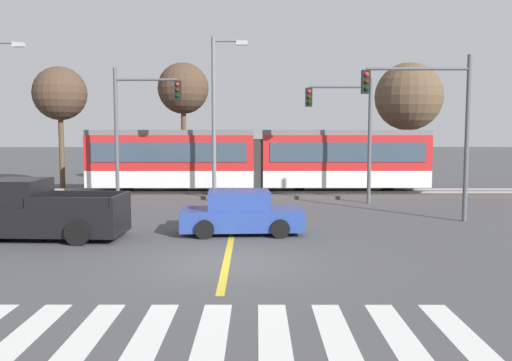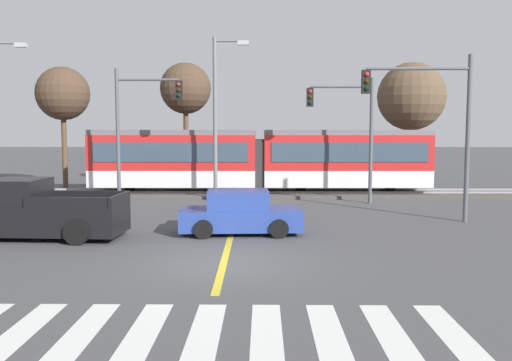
{
  "view_description": "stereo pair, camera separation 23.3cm",
  "coord_description": "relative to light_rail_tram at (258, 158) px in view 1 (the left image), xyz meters",
  "views": [
    {
      "loc": [
        0.73,
        -14.48,
        3.61
      ],
      "look_at": [
        0.84,
        6.94,
        1.6
      ],
      "focal_mm": 38.0,
      "sensor_mm": 36.0,
      "label": 1
    },
    {
      "loc": [
        0.96,
        -14.48,
        3.61
      ],
      "look_at": [
        0.84,
        6.94,
        1.6
      ],
      "focal_mm": 38.0,
      "sensor_mm": 36.0,
      "label": 2
    }
  ],
  "objects": [
    {
      "name": "traffic_light_far_right",
      "position": [
        4.37,
        -3.44,
        1.96
      ],
      "size": [
        3.25,
        0.38,
        6.12
      ],
      "color": "#515459",
      "rests_on": "ground"
    },
    {
      "name": "crosswalk_stripe_7",
      "position": [
        2.29,
        -20.43,
        -2.04
      ],
      "size": [
        0.58,
        2.8,
        0.01
      ],
      "primitive_type": "cube",
      "rotation": [
        0.0,
        0.0,
        -0.01
      ],
      "color": "silver",
      "rests_on": "ground"
    },
    {
      "name": "light_rail_tram",
      "position": [
        0.0,
        0.0,
        0.0
      ],
      "size": [
        18.5,
        2.64,
        3.43
      ],
      "color": "silver",
      "rests_on": "track_bed"
    },
    {
      "name": "street_lamp_centre",
      "position": [
        -2.09,
        -2.69,
        2.57
      ],
      "size": [
        1.8,
        0.28,
        8.18
      ],
      "color": "slate",
      "rests_on": "ground"
    },
    {
      "name": "rail_far",
      "position": [
        -1.01,
        0.73,
        -1.82
      ],
      "size": [
        120.0,
        0.08,
        0.1
      ],
      "primitive_type": "cube",
      "color": "#939399",
      "rests_on": "track_bed"
    },
    {
      "name": "crosswalk_stripe_3",
      "position": [
        -2.11,
        -20.4,
        -2.04
      ],
      "size": [
        0.58,
        2.8,
        0.01
      ],
      "primitive_type": "cube",
      "rotation": [
        0.0,
        0.0,
        -0.01
      ],
      "color": "silver",
      "rests_on": "ground"
    },
    {
      "name": "traffic_light_far_left",
      "position": [
        -5.87,
        -3.64,
        2.18
      ],
      "size": [
        3.25,
        0.38,
        6.57
      ],
      "color": "#515459",
      "rests_on": "ground"
    },
    {
      "name": "sedan_crossing",
      "position": [
        -0.69,
        -11.29,
        -1.35
      ],
      "size": [
        4.27,
        2.06,
        1.52
      ],
      "color": "#284293",
      "rests_on": "ground"
    },
    {
      "name": "crosswalk_stripe_2",
      "position": [
        -3.21,
        -20.39,
        -2.04
      ],
      "size": [
        0.58,
        2.8,
        0.01
      ],
      "primitive_type": "cube",
      "rotation": [
        0.0,
        0.0,
        -0.01
      ],
      "color": "silver",
      "rests_on": "ground"
    },
    {
      "name": "bare_tree_far_west",
      "position": [
        -12.21,
        3.87,
        3.75
      ],
      "size": [
        3.3,
        3.3,
        7.5
      ],
      "color": "brown",
      "rests_on": "ground"
    },
    {
      "name": "rail_near",
      "position": [
        -1.01,
        -0.71,
        -1.82
      ],
      "size": [
        120.0,
        0.08,
        0.1
      ],
      "primitive_type": "cube",
      "color": "#939399",
      "rests_on": "track_bed"
    },
    {
      "name": "crosswalk_stripe_8",
      "position": [
        3.39,
        -20.44,
        -2.04
      ],
      "size": [
        0.58,
        2.8,
        0.01
      ],
      "primitive_type": "cube",
      "rotation": [
        0.0,
        0.0,
        -0.01
      ],
      "color": "silver",
      "rests_on": "ground"
    },
    {
      "name": "lane_centre_line",
      "position": [
        -1.01,
        -10.2,
        -2.05
      ],
      "size": [
        0.2,
        16.41,
        0.01
      ],
      "primitive_type": "cube",
      "color": "gold",
      "rests_on": "ground"
    },
    {
      "name": "bare_tree_west",
      "position": [
        -4.64,
        4.3,
        4.09
      ],
      "size": [
        3.19,
        3.19,
        7.79
      ],
      "color": "brown",
      "rests_on": "ground"
    },
    {
      "name": "pickup_truck",
      "position": [
        -7.4,
        -12.1,
        -1.21
      ],
      "size": [
        5.51,
        2.47,
        1.98
      ],
      "color": "black",
      "rests_on": "ground"
    },
    {
      "name": "crosswalk_stripe_5",
      "position": [
        0.09,
        -20.41,
        -2.04
      ],
      "size": [
        0.58,
        2.8,
        0.01
      ],
      "primitive_type": "cube",
      "rotation": [
        0.0,
        0.0,
        -0.01
      ],
      "color": "silver",
      "rests_on": "ground"
    },
    {
      "name": "traffic_light_mid_right",
      "position": [
        6.7,
        -8.77,
        2.22
      ],
      "size": [
        4.25,
        0.38,
        6.5
      ],
      "color": "#515459",
      "rests_on": "ground"
    },
    {
      "name": "ground_plane",
      "position": [
        -1.01,
        -15.43,
        -2.05
      ],
      "size": [
        200.0,
        200.0,
        0.0
      ],
      "primitive_type": "plane",
      "color": "#474749"
    },
    {
      "name": "bare_tree_east",
      "position": [
        9.39,
        3.93,
        3.59
      ],
      "size": [
        4.19,
        4.19,
        7.76
      ],
      "color": "brown",
      "rests_on": "ground"
    },
    {
      "name": "track_bed",
      "position": [
        -1.01,
        0.01,
        -1.96
      ],
      "size": [
        120.0,
        4.0,
        0.18
      ],
      "primitive_type": "cube",
      "color": "#4C4742",
      "rests_on": "ground"
    },
    {
      "name": "crosswalk_stripe_6",
      "position": [
        1.19,
        -20.42,
        -2.04
      ],
      "size": [
        0.58,
        2.8,
        0.01
      ],
      "primitive_type": "cube",
      "rotation": [
        0.0,
        0.0,
        -0.01
      ],
      "color": "silver",
      "rests_on": "ground"
    },
    {
      "name": "crosswalk_stripe_4",
      "position": [
        -1.01,
        -20.41,
        -2.04
      ],
      "size": [
        0.58,
        2.8,
        0.01
      ],
      "primitive_type": "cube",
      "rotation": [
        0.0,
        0.0,
        -0.01
      ],
      "color": "silver",
      "rests_on": "ground"
    },
    {
      "name": "crosswalk_stripe_1",
      "position": [
        -4.31,
        -20.38,
        -2.04
      ],
      "size": [
        0.58,
        2.8,
        0.01
      ],
      "primitive_type": "cube",
      "rotation": [
        0.0,
        0.0,
        -0.01
      ],
      "color": "silver",
      "rests_on": "ground"
    }
  ]
}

